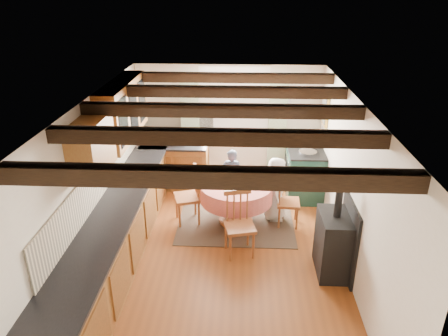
# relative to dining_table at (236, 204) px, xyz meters

# --- Properties ---
(floor) EXTENTS (3.60, 5.50, 0.00)m
(floor) POSITION_rel_dining_table_xyz_m (-0.19, -1.08, -0.37)
(floor) COLOR brown
(floor) RESTS_ON ground
(ceiling) EXTENTS (3.60, 5.50, 0.00)m
(ceiling) POSITION_rel_dining_table_xyz_m (-0.19, -1.08, 2.03)
(ceiling) COLOR white
(ceiling) RESTS_ON ground
(wall_back) EXTENTS (3.60, 0.00, 2.40)m
(wall_back) POSITION_rel_dining_table_xyz_m (-0.19, 1.67, 0.83)
(wall_back) COLOR silver
(wall_back) RESTS_ON ground
(wall_left) EXTENTS (0.00, 5.50, 2.40)m
(wall_left) POSITION_rel_dining_table_xyz_m (-1.99, -1.08, 0.83)
(wall_left) COLOR silver
(wall_left) RESTS_ON ground
(wall_right) EXTENTS (0.00, 5.50, 2.40)m
(wall_right) POSITION_rel_dining_table_xyz_m (1.61, -1.08, 0.83)
(wall_right) COLOR silver
(wall_right) RESTS_ON ground
(beam_a) EXTENTS (3.60, 0.16, 0.16)m
(beam_a) POSITION_rel_dining_table_xyz_m (-0.19, -3.08, 1.94)
(beam_a) COLOR black
(beam_a) RESTS_ON ceiling
(beam_b) EXTENTS (3.60, 0.16, 0.16)m
(beam_b) POSITION_rel_dining_table_xyz_m (-0.19, -2.08, 1.94)
(beam_b) COLOR black
(beam_b) RESTS_ON ceiling
(beam_c) EXTENTS (3.60, 0.16, 0.16)m
(beam_c) POSITION_rel_dining_table_xyz_m (-0.19, -1.08, 1.94)
(beam_c) COLOR black
(beam_c) RESTS_ON ceiling
(beam_d) EXTENTS (3.60, 0.16, 0.16)m
(beam_d) POSITION_rel_dining_table_xyz_m (-0.19, -0.08, 1.94)
(beam_d) COLOR black
(beam_d) RESTS_ON ceiling
(beam_e) EXTENTS (3.60, 0.16, 0.16)m
(beam_e) POSITION_rel_dining_table_xyz_m (-0.19, 0.92, 1.94)
(beam_e) COLOR black
(beam_e) RESTS_ON ceiling
(splash_left) EXTENTS (0.02, 4.50, 0.55)m
(splash_left) POSITION_rel_dining_table_xyz_m (-1.97, -0.78, 0.83)
(splash_left) COLOR beige
(splash_left) RESTS_ON wall_left
(splash_back) EXTENTS (1.40, 0.02, 0.55)m
(splash_back) POSITION_rel_dining_table_xyz_m (-1.19, 1.65, 0.83)
(splash_back) COLOR beige
(splash_back) RESTS_ON wall_back
(base_cabinet_left) EXTENTS (0.60, 5.30, 0.88)m
(base_cabinet_left) POSITION_rel_dining_table_xyz_m (-1.69, -1.08, 0.07)
(base_cabinet_left) COLOR brown
(base_cabinet_left) RESTS_ON floor
(base_cabinet_back) EXTENTS (1.30, 0.60, 0.88)m
(base_cabinet_back) POSITION_rel_dining_table_xyz_m (-1.24, 1.37, 0.07)
(base_cabinet_back) COLOR brown
(base_cabinet_back) RESTS_ON floor
(worktop_left) EXTENTS (0.64, 5.30, 0.04)m
(worktop_left) POSITION_rel_dining_table_xyz_m (-1.67, -1.08, 0.53)
(worktop_left) COLOR black
(worktop_left) RESTS_ON base_cabinet_left
(worktop_back) EXTENTS (1.30, 0.64, 0.04)m
(worktop_back) POSITION_rel_dining_table_xyz_m (-1.24, 1.35, 0.53)
(worktop_back) COLOR black
(worktop_back) RESTS_ON base_cabinet_back
(wall_cabinet_glass) EXTENTS (0.34, 1.80, 0.90)m
(wall_cabinet_glass) POSITION_rel_dining_table_xyz_m (-1.82, 0.12, 1.58)
(wall_cabinet_glass) COLOR brown
(wall_cabinet_glass) RESTS_ON wall_left
(wall_cabinet_solid) EXTENTS (0.34, 0.90, 0.70)m
(wall_cabinet_solid) POSITION_rel_dining_table_xyz_m (-1.82, -1.38, 1.53)
(wall_cabinet_solid) COLOR brown
(wall_cabinet_solid) RESTS_ON wall_left
(window_frame) EXTENTS (1.34, 0.03, 1.54)m
(window_frame) POSITION_rel_dining_table_xyz_m (-0.09, 1.65, 1.23)
(window_frame) COLOR white
(window_frame) RESTS_ON wall_back
(window_pane) EXTENTS (1.20, 0.01, 1.40)m
(window_pane) POSITION_rel_dining_table_xyz_m (-0.09, 1.66, 1.23)
(window_pane) COLOR white
(window_pane) RESTS_ON wall_back
(curtain_left) EXTENTS (0.35, 0.10, 2.10)m
(curtain_left) POSITION_rel_dining_table_xyz_m (-0.94, 1.57, 0.73)
(curtain_left) COLOR beige
(curtain_left) RESTS_ON wall_back
(curtain_right) EXTENTS (0.35, 0.10, 2.10)m
(curtain_right) POSITION_rel_dining_table_xyz_m (0.76, 1.57, 0.73)
(curtain_right) COLOR beige
(curtain_right) RESTS_ON wall_back
(curtain_rod) EXTENTS (2.00, 0.03, 0.03)m
(curtain_rod) POSITION_rel_dining_table_xyz_m (-0.09, 1.57, 1.83)
(curtain_rod) COLOR black
(curtain_rod) RESTS_ON wall_back
(wall_picture) EXTENTS (0.04, 0.50, 0.60)m
(wall_picture) POSITION_rel_dining_table_xyz_m (1.58, 1.22, 1.33)
(wall_picture) COLOR gold
(wall_picture) RESTS_ON wall_right
(wall_plate) EXTENTS (0.30, 0.02, 0.30)m
(wall_plate) POSITION_rel_dining_table_xyz_m (0.86, 1.64, 1.33)
(wall_plate) COLOR silver
(wall_plate) RESTS_ON wall_back
(rug) EXTENTS (1.97, 1.53, 0.01)m
(rug) POSITION_rel_dining_table_xyz_m (-0.00, 0.00, -0.36)
(rug) COLOR #433528
(rug) RESTS_ON floor
(dining_table) EXTENTS (1.22, 1.22, 0.73)m
(dining_table) POSITION_rel_dining_table_xyz_m (0.00, 0.00, 0.00)
(dining_table) COLOR #E67560
(dining_table) RESTS_ON floor
(chair_near) EXTENTS (0.53, 0.54, 1.01)m
(chair_near) POSITION_rel_dining_table_xyz_m (0.07, -0.90, 0.14)
(chair_near) COLOR brown
(chair_near) RESTS_ON floor
(chair_left) EXTENTS (0.55, 0.54, 1.01)m
(chair_left) POSITION_rel_dining_table_xyz_m (-0.83, 0.00, 0.14)
(chair_left) COLOR brown
(chair_left) RESTS_ON floor
(chair_right) EXTENTS (0.42, 0.41, 0.91)m
(chair_right) POSITION_rel_dining_table_xyz_m (0.88, -0.01, 0.09)
(chair_right) COLOR brown
(chair_right) RESTS_ON floor
(aga_range) EXTENTS (0.68, 1.05, 0.97)m
(aga_range) POSITION_rel_dining_table_xyz_m (1.28, 1.12, 0.12)
(aga_range) COLOR #193A2F
(aga_range) RESTS_ON floor
(cast_iron_stove) EXTENTS (0.42, 0.70, 1.41)m
(cast_iron_stove) POSITION_rel_dining_table_xyz_m (1.39, -1.26, 0.34)
(cast_iron_stove) COLOR black
(cast_iron_stove) RESTS_ON floor
(child_far) EXTENTS (0.42, 0.30, 1.08)m
(child_far) POSITION_rel_dining_table_xyz_m (-0.10, 0.68, 0.18)
(child_far) COLOR #2D3544
(child_far) RESTS_ON floor
(child_right) EXTENTS (0.40, 0.58, 1.14)m
(child_right) POSITION_rel_dining_table_xyz_m (0.67, 0.17, 0.20)
(child_right) COLOR silver
(child_right) RESTS_ON floor
(bowl_a) EXTENTS (0.29, 0.29, 0.05)m
(bowl_a) POSITION_rel_dining_table_xyz_m (-0.12, 0.08, 0.39)
(bowl_a) COLOR silver
(bowl_a) RESTS_ON dining_table
(bowl_b) EXTENTS (0.18, 0.18, 0.06)m
(bowl_b) POSITION_rel_dining_table_xyz_m (0.09, 0.11, 0.39)
(bowl_b) COLOR silver
(bowl_b) RESTS_ON dining_table
(cup) EXTENTS (0.11, 0.11, 0.09)m
(cup) POSITION_rel_dining_table_xyz_m (0.06, 0.08, 0.41)
(cup) COLOR silver
(cup) RESTS_ON dining_table
(canister_tall) EXTENTS (0.13, 0.13, 0.23)m
(canister_tall) POSITION_rel_dining_table_xyz_m (-1.45, 1.38, 0.67)
(canister_tall) COLOR #262628
(canister_tall) RESTS_ON worktop_back
(canister_wide) EXTENTS (0.17, 0.17, 0.18)m
(canister_wide) POSITION_rel_dining_table_xyz_m (-1.27, 1.38, 0.65)
(canister_wide) COLOR #262628
(canister_wide) RESTS_ON worktop_back
(canister_slim) EXTENTS (0.10, 0.10, 0.29)m
(canister_slim) POSITION_rel_dining_table_xyz_m (-1.05, 1.29, 0.70)
(canister_slim) COLOR #262628
(canister_slim) RESTS_ON worktop_back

